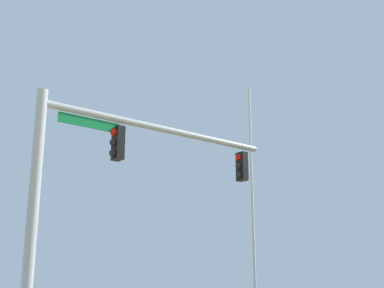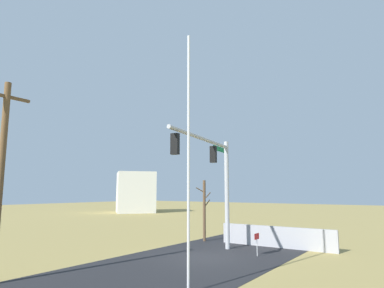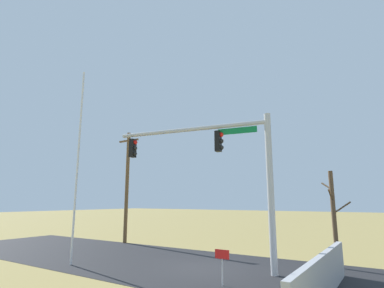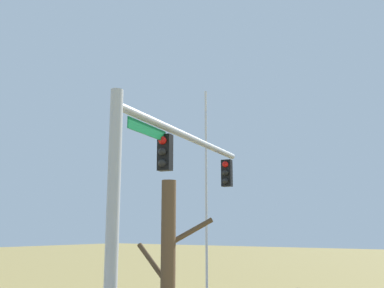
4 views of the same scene
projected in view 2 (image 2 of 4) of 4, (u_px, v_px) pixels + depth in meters
ground_plane at (205, 258)px, 17.68m from camera, size 160.00×160.00×0.00m
road_surface at (156, 272)px, 14.43m from camera, size 28.00×8.00×0.01m
sidewalk_corner at (235, 247)px, 21.11m from camera, size 6.00×6.00×0.01m
retaining_fence at (276, 237)px, 20.95m from camera, size 0.20×7.47×1.31m
signal_mast at (215, 170)px, 19.11m from camera, size 7.62×1.51×6.69m
flagpole at (188, 157)px, 12.19m from camera, size 0.10×0.10×9.54m
utility_pole at (1, 175)px, 13.18m from camera, size 1.90×0.26×8.01m
bare_tree at (204, 210)px, 23.82m from camera, size 1.27×1.02×4.32m
open_sign at (257, 239)px, 18.19m from camera, size 0.56×0.04×1.22m
distant_building at (135, 192)px, 56.37m from camera, size 9.28×9.41×6.75m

